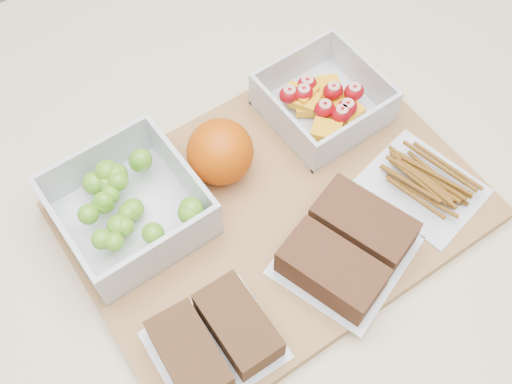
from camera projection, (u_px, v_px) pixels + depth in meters
counter at (246, 337)px, 1.09m from camera, size 1.20×0.90×0.90m
cutting_board at (275, 211)px, 0.69m from camera, size 0.43×0.31×0.02m
grape_container at (129, 206)px, 0.66m from camera, size 0.14×0.14×0.06m
fruit_container at (323, 102)px, 0.73m from camera, size 0.12×0.12×0.05m
orange at (220, 152)px, 0.68m from camera, size 0.07×0.07×0.07m
sandwich_bag_left at (214, 340)px, 0.60m from camera, size 0.12×0.11×0.04m
sandwich_bag_center at (347, 248)px, 0.64m from camera, size 0.16×0.15×0.04m
pretzel_bag at (425, 182)px, 0.69m from camera, size 0.12×0.14×0.03m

